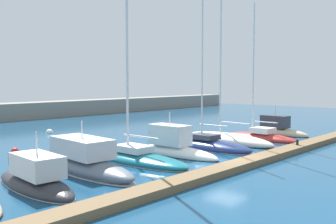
# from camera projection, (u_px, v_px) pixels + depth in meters

# --- Properties ---
(ground_plane) EXTENTS (120.00, 120.00, 0.00)m
(ground_plane) POSITION_uv_depth(u_px,v_px,m) (226.00, 162.00, 26.89)
(ground_plane) COLOR navy
(dock_pier) EXTENTS (38.35, 1.40, 0.41)m
(dock_pier) POSITION_uv_depth(u_px,v_px,m) (247.00, 163.00, 25.80)
(dock_pier) COLOR brown
(dock_pier) RESTS_ON ground_plane
(motorboat_charcoal_second) EXTENTS (2.84, 7.48, 3.39)m
(motorboat_charcoal_second) POSITION_uv_depth(u_px,v_px,m) (35.00, 180.00, 20.33)
(motorboat_charcoal_second) COLOR #2D2D33
(motorboat_charcoal_second) RESTS_ON ground_plane
(motorboat_slate_third) EXTENTS (3.34, 10.21, 3.39)m
(motorboat_slate_third) POSITION_uv_depth(u_px,v_px,m) (82.00, 161.00, 24.26)
(motorboat_slate_third) COLOR slate
(motorboat_slate_third) RESTS_ON ground_plane
(sailboat_teal_fourth) EXTENTS (2.88, 10.06, 17.70)m
(sailboat_teal_fourth) POSITION_uv_depth(u_px,v_px,m) (132.00, 156.00, 27.29)
(sailboat_teal_fourth) COLOR #19707F
(sailboat_teal_fourth) RESTS_ON ground_plane
(motorboat_white_fifth) EXTENTS (2.03, 7.48, 3.64)m
(motorboat_white_fifth) POSITION_uv_depth(u_px,v_px,m) (175.00, 147.00, 29.59)
(motorboat_white_fifth) COLOR white
(motorboat_white_fifth) RESTS_ON ground_plane
(sailboat_navy_sixth) EXTENTS (2.90, 8.68, 13.09)m
(sailboat_navy_sixth) POSITION_uv_depth(u_px,v_px,m) (206.00, 145.00, 32.34)
(sailboat_navy_sixth) COLOR navy
(sailboat_navy_sixth) RESTS_ON ground_plane
(sailboat_ivory_seventh) EXTENTS (3.62, 9.94, 19.24)m
(sailboat_ivory_seventh) POSITION_uv_depth(u_px,v_px,m) (227.00, 139.00, 35.62)
(sailboat_ivory_seventh) COLOR silver
(sailboat_ivory_seventh) RESTS_ON ground_plane
(sailboat_red_eighth) EXTENTS (2.82, 7.58, 13.24)m
(sailboat_red_eighth) POSITION_uv_depth(u_px,v_px,m) (260.00, 136.00, 37.46)
(sailboat_red_eighth) COLOR #B72D28
(sailboat_red_eighth) RESTS_ON ground_plane
(motorboat_sand_ninth) EXTENTS (2.04, 6.68, 3.46)m
(motorboat_sand_ninth) POSITION_uv_depth(u_px,v_px,m) (277.00, 130.00, 40.88)
(motorboat_sand_ninth) COLOR beige
(motorboat_sand_ninth) RESTS_ON ground_plane
(mooring_buoy_white) EXTENTS (0.81, 0.81, 0.81)m
(mooring_buoy_white) POSITION_uv_depth(u_px,v_px,m) (49.00, 133.00, 42.18)
(mooring_buoy_white) COLOR white
(mooring_buoy_white) RESTS_ON ground_plane
(mooring_buoy_red) EXTENTS (0.60, 0.60, 0.60)m
(mooring_buoy_red) POSITION_uv_depth(u_px,v_px,m) (15.00, 151.00, 31.03)
(mooring_buoy_red) COLOR red
(mooring_buoy_red) RESTS_ON ground_plane
(dock_bollard) EXTENTS (0.20, 0.20, 0.44)m
(dock_bollard) POSITION_uv_depth(u_px,v_px,m) (297.00, 142.00, 31.60)
(dock_bollard) COLOR black
(dock_bollard) RESTS_ON dock_pier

